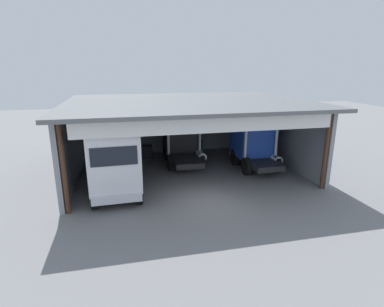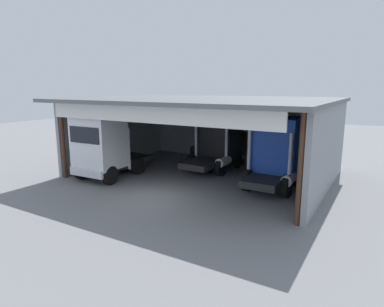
% 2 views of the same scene
% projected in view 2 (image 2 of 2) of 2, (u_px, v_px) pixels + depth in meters
% --- Properties ---
extents(ground_plane, '(80.00, 80.00, 0.00)m').
position_uv_depth(ground_plane, '(155.00, 197.00, 16.41)').
color(ground_plane, slate).
rests_on(ground_plane, ground).
extents(workshop_shed, '(14.82, 11.41, 4.71)m').
position_uv_depth(workshop_shed, '(210.00, 119.00, 20.58)').
color(workshop_shed, gray).
rests_on(workshop_shed, ground).
extents(truck_white_right_bay, '(2.77, 5.24, 3.75)m').
position_uv_depth(truck_white_right_bay, '(103.00, 147.00, 19.34)').
color(truck_white_right_bay, white).
rests_on(truck_white_right_bay, ground).
extents(truck_black_left_bay, '(2.64, 4.94, 3.63)m').
position_uv_depth(truck_black_left_bay, '(218.00, 141.00, 21.79)').
color(truck_black_left_bay, black).
rests_on(truck_black_left_bay, ground).
extents(truck_blue_center_left_bay, '(2.54, 4.52, 3.77)m').
position_uv_depth(truck_blue_center_left_bay, '(277.00, 151.00, 17.67)').
color(truck_blue_center_left_bay, '#1E47B7').
rests_on(truck_blue_center_left_bay, ground).
extents(oil_drum, '(0.58, 0.58, 0.91)m').
position_uv_depth(oil_drum, '(259.00, 158.00, 23.27)').
color(oil_drum, '#197233').
rests_on(oil_drum, ground).
extents(tool_cart, '(0.90, 0.60, 1.00)m').
position_uv_depth(tool_cart, '(197.00, 153.00, 24.63)').
color(tool_cart, black).
rests_on(tool_cart, ground).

